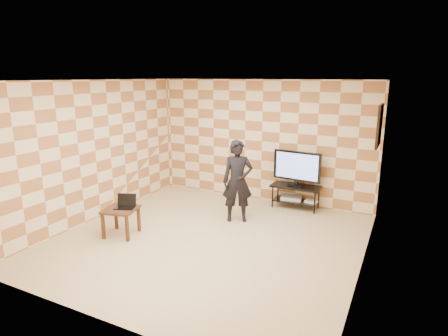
{
  "coord_description": "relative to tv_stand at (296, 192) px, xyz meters",
  "views": [
    {
      "loc": [
        2.93,
        -5.27,
        2.76
      ],
      "look_at": [
        0.0,
        0.6,
        1.15
      ],
      "focal_mm": 30.0,
      "sensor_mm": 36.0,
      "label": 1
    }
  ],
  "objects": [
    {
      "name": "wall_art",
      "position": [
        1.57,
        -0.69,
        1.58
      ],
      "size": [
        0.04,
        0.72,
        0.72
      ],
      "color": "black",
      "rests_on": "wall_right"
    },
    {
      "name": "laptop",
      "position": [
        -2.34,
        -2.66,
        0.18
      ],
      "size": [
        0.41,
        0.38,
        0.23
      ],
      "color": "black",
      "rests_on": "side_table"
    },
    {
      "name": "tv",
      "position": [
        0.0,
        -0.0,
        0.55
      ],
      "size": [
        1.03,
        0.22,
        0.74
      ],
      "color": "black",
      "rests_on": "tv_stand"
    },
    {
      "name": "side_table",
      "position": [
        -2.38,
        -2.76,
        0.05
      ],
      "size": [
        0.65,
        0.65,
        0.5
      ],
      "color": "#3D2314",
      "rests_on": "floor"
    },
    {
      "name": "wall_right",
      "position": [
        1.6,
        -2.24,
        0.98
      ],
      "size": [
        0.02,
        5.0,
        2.7
      ],
      "primitive_type": "cube",
      "color": "beige",
      "rests_on": "ground"
    },
    {
      "name": "tv_stand",
      "position": [
        0.0,
        0.0,
        0.0
      ],
      "size": [
        1.03,
        0.46,
        0.5
      ],
      "color": "black",
      "rests_on": "floor"
    },
    {
      "name": "game_console",
      "position": [
        0.34,
        -0.01,
        -0.17
      ],
      "size": [
        0.26,
        0.2,
        0.05
      ],
      "primitive_type": "cube",
      "rotation": [
        0.0,
        0.0,
        -0.11
      ],
      "color": "silver",
      "rests_on": "tv_stand"
    },
    {
      "name": "wall_back",
      "position": [
        -0.9,
        0.26,
        0.98
      ],
      "size": [
        5.0,
        0.02,
        2.7
      ],
      "primitive_type": "cube",
      "color": "beige",
      "rests_on": "ground"
    },
    {
      "name": "wall_front",
      "position": [
        -0.9,
        -4.74,
        0.98
      ],
      "size": [
        5.0,
        0.02,
        2.7
      ],
      "primitive_type": "cube",
      "color": "beige",
      "rests_on": "ground"
    },
    {
      "name": "floor",
      "position": [
        -0.9,
        -2.24,
        -0.37
      ],
      "size": [
        5.0,
        5.0,
        0.0
      ],
      "primitive_type": "plane",
      "color": "#C5B285",
      "rests_on": "ground"
    },
    {
      "name": "ceiling",
      "position": [
        -0.9,
        -2.24,
        2.33
      ],
      "size": [
        5.0,
        5.0,
        0.02
      ],
      "primitive_type": "cube",
      "color": "white",
      "rests_on": "wall_back"
    },
    {
      "name": "wall_left",
      "position": [
        -3.4,
        -2.24,
        0.98
      ],
      "size": [
        0.02,
        5.0,
        2.7
      ],
      "primitive_type": "cube",
      "color": "beige",
      "rests_on": "ground"
    },
    {
      "name": "person",
      "position": [
        -0.82,
        -1.2,
        0.43
      ],
      "size": [
        0.69,
        0.6,
        1.6
      ],
      "primitive_type": "imported",
      "rotation": [
        0.0,
        0.0,
        0.46
      ],
      "color": "black",
      "rests_on": "floor"
    },
    {
      "name": "dvd_player",
      "position": [
        -0.09,
        0.02,
        -0.16
      ],
      "size": [
        0.47,
        0.37,
        0.07
      ],
      "primitive_type": "cube",
      "rotation": [
        0.0,
        0.0,
        0.15
      ],
      "color": "#BEBEC0",
      "rests_on": "tv_stand"
    }
  ]
}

